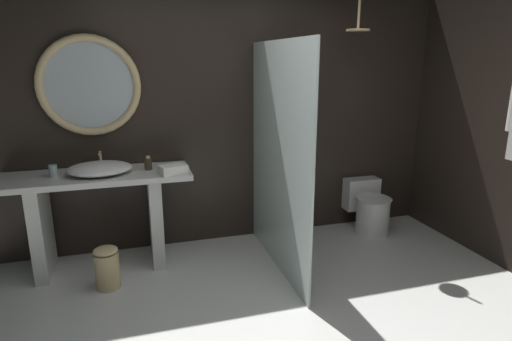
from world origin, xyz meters
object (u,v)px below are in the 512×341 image
waste_bin (107,267)px  folded_hand_towel (173,169)px  vessel_sink (100,168)px  rain_shower_head (358,26)px  soap_dispenser (148,164)px  round_wall_mirror (89,86)px  tumbler_cup (53,171)px  toilet (369,208)px

waste_bin → folded_hand_towel: folded_hand_towel is taller
vessel_sink → rain_shower_head: bearing=-1.7°
vessel_sink → soap_dispenser: bearing=5.2°
round_wall_mirror → folded_hand_towel: (0.65, -0.46, -0.70)m
tumbler_cup → soap_dispenser: size_ratio=0.81×
round_wall_mirror → toilet: size_ratio=1.57×
rain_shower_head → folded_hand_towel: bearing=-177.0°
round_wall_mirror → toilet: round_wall_mirror is taller
vessel_sink → round_wall_mirror: bearing=97.8°
waste_bin → rain_shower_head: bearing=7.8°
waste_bin → folded_hand_towel: size_ratio=1.61×
tumbler_cup → round_wall_mirror: 0.81m
vessel_sink → waste_bin: (0.01, -0.40, -0.75)m
round_wall_mirror → waste_bin: bearing=-85.6°
toilet → waste_bin: (-2.72, -0.47, -0.08)m
round_wall_mirror → folded_hand_towel: 1.06m
soap_dispenser → toilet: soap_dispenser is taller
vessel_sink → soap_dispenser: (0.41, 0.04, 0.00)m
rain_shower_head → waste_bin: 3.10m
waste_bin → vessel_sink: bearing=91.9°
tumbler_cup → soap_dispenser: 0.78m
soap_dispenser → waste_bin: bearing=-132.5°
waste_bin → folded_hand_towel: (0.60, 0.23, 0.73)m
soap_dispenser → toilet: bearing=0.9°
round_wall_mirror → rain_shower_head: bearing=-8.5°
soap_dispenser → round_wall_mirror: bearing=150.6°
soap_dispenser → tumbler_cup: bearing=-178.8°
tumbler_cup → round_wall_mirror: size_ratio=0.12×
vessel_sink → folded_hand_towel: vessel_sink is taller
soap_dispenser → waste_bin: size_ratio=0.36×
toilet → soap_dispenser: bearing=-179.1°
round_wall_mirror → vessel_sink: bearing=-82.2°
soap_dispenser → round_wall_mirror: (-0.45, 0.25, 0.68)m
tumbler_cup → folded_hand_towel: bearing=-10.7°
folded_hand_towel → round_wall_mirror: bearing=145.0°
tumbler_cup → vessel_sink: bearing=-3.2°
round_wall_mirror → waste_bin: round_wall_mirror is taller
round_wall_mirror → waste_bin: (0.05, -0.69, -1.43)m
toilet → tumbler_cup: bearing=-179.0°
vessel_sink → folded_hand_towel: size_ratio=2.41×
tumbler_cup → folded_hand_towel: size_ratio=0.46×
round_wall_mirror → rain_shower_head: rain_shower_head is taller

